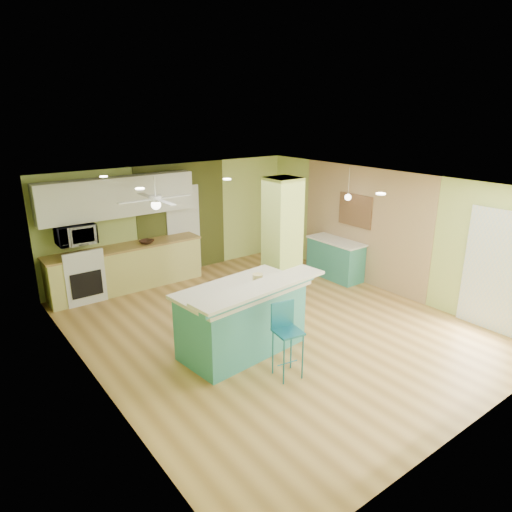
{
  "coord_description": "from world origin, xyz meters",
  "views": [
    {
      "loc": [
        -4.56,
        -5.63,
        3.68
      ],
      "look_at": [
        -0.02,
        0.4,
        1.21
      ],
      "focal_mm": 32.0,
      "sensor_mm": 36.0,
      "label": 1
    }
  ],
  "objects_px": {
    "canister": "(258,279)",
    "peninsula": "(243,318)",
    "side_counter": "(335,259)",
    "bar_stool": "(286,328)",
    "fruit_bowl": "(147,242)"
  },
  "relations": [
    {
      "from": "peninsula",
      "to": "bar_stool",
      "type": "height_order",
      "value": "peninsula"
    },
    {
      "from": "side_counter",
      "to": "peninsula",
      "type": "bearing_deg",
      "value": -158.15
    },
    {
      "from": "side_counter",
      "to": "canister",
      "type": "height_order",
      "value": "canister"
    },
    {
      "from": "peninsula",
      "to": "fruit_bowl",
      "type": "relative_size",
      "value": 8.02
    },
    {
      "from": "bar_stool",
      "to": "peninsula",
      "type": "bearing_deg",
      "value": 105.13
    },
    {
      "from": "bar_stool",
      "to": "canister",
      "type": "bearing_deg",
      "value": 87.61
    },
    {
      "from": "canister",
      "to": "peninsula",
      "type": "bearing_deg",
      "value": 176.52
    },
    {
      "from": "fruit_bowl",
      "to": "canister",
      "type": "xyz_separation_m",
      "value": [
        0.28,
        -3.5,
        0.17
      ]
    },
    {
      "from": "bar_stool",
      "to": "side_counter",
      "type": "bearing_deg",
      "value": 43.36
    },
    {
      "from": "side_counter",
      "to": "bar_stool",
      "type": "bearing_deg",
      "value": -146.02
    },
    {
      "from": "bar_stool",
      "to": "fruit_bowl",
      "type": "height_order",
      "value": "bar_stool"
    },
    {
      "from": "side_counter",
      "to": "canister",
      "type": "xyz_separation_m",
      "value": [
        -3.28,
        -1.45,
        0.71
      ]
    },
    {
      "from": "bar_stool",
      "to": "fruit_bowl",
      "type": "relative_size",
      "value": 3.78
    },
    {
      "from": "fruit_bowl",
      "to": "canister",
      "type": "bearing_deg",
      "value": -85.39
    },
    {
      "from": "peninsula",
      "to": "canister",
      "type": "bearing_deg",
      "value": -9.54
    }
  ]
}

